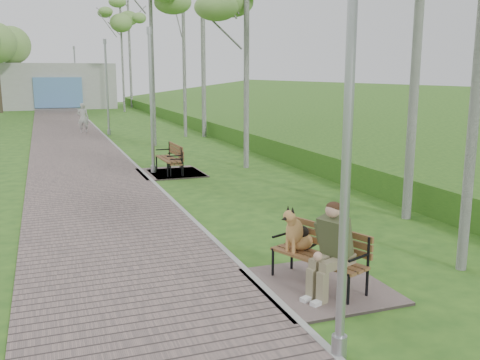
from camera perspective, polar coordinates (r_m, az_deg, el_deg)
name	(u,v)px	position (r m, az deg, el deg)	size (l,w,h in m)	color
walkway	(76,152)	(22.58, -17.09, 2.84)	(3.50, 67.00, 0.04)	#645451
kerb	(120,150)	(22.73, -12.68, 3.13)	(0.10, 67.00, 0.05)	#999993
embankment	(386,142)	(25.81, 15.29, 3.90)	(14.00, 70.00, 1.60)	#538B27
building_north	(57,86)	(51.83, -18.94, 9.46)	(10.00, 5.20, 4.00)	#9E9E99
bench_main	(317,260)	(8.05, 8.17, -8.44)	(1.87, 2.08, 1.63)	#645451
bench_second	(176,168)	(17.13, -6.87, 1.23)	(1.63, 1.81, 1.00)	#645451
bench_third	(169,167)	(17.24, -7.60, 1.40)	(1.91, 2.12, 1.17)	#645451
lamp_post_near	(346,173)	(5.76, 11.24, 0.72)	(0.18, 0.18, 4.55)	#A0A2A8
lamp_post_second	(152,107)	(17.09, -9.41, 7.70)	(0.18, 0.18, 4.55)	#A0A2A8
lamp_post_third	(107,91)	(28.52, -13.99, 9.21)	(0.19, 0.19, 4.84)	#A0A2A8
lamp_post_far	(76,80)	(50.86, -17.11, 10.19)	(0.21, 0.21, 5.50)	#A0A2A8
pedestrian_near	(83,118)	(29.86, -16.39, 6.36)	(0.59, 0.38, 1.61)	silver
birch_distant_a	(120,12)	(45.63, -12.64, 17.05)	(2.81, 2.81, 10.07)	silver
birch_distant_b	(128,1)	(51.54, -11.89, 18.14)	(2.92, 2.92, 12.05)	silver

